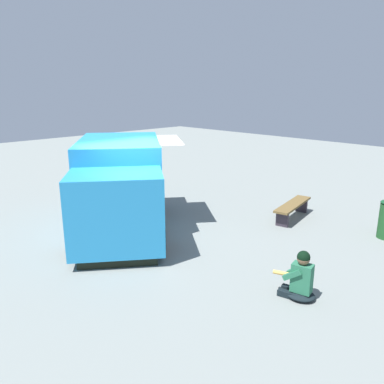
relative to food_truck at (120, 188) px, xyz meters
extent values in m
plane|color=gray|center=(0.12, -0.72, -1.10)|extent=(40.00, 40.00, 0.00)
cube|color=#2489C8|center=(0.36, 0.48, 0.15)|extent=(3.62, 3.87, 2.08)
cube|color=#2489C8|center=(-1.05, -1.39, -0.05)|extent=(2.43, 2.32, 1.68)
cube|color=#25292E|center=(-1.46, -1.94, 0.24)|extent=(1.34, 1.02, 0.64)
cube|color=black|center=(1.19, -0.15, 0.27)|extent=(1.10, 1.46, 0.73)
cube|color=silver|center=(1.42, -0.32, 1.15)|extent=(1.66, 1.93, 0.03)
cube|color=black|center=(-0.07, -0.08, -1.00)|extent=(4.00, 4.55, 0.21)
cylinder|color=black|center=(-1.68, -0.69, -0.72)|extent=(0.64, 0.75, 0.77)
cylinder|color=black|center=(-0.20, -1.80, -0.72)|extent=(0.64, 0.75, 0.77)
cylinder|color=black|center=(-0.03, 1.51, -0.72)|extent=(0.64, 0.75, 0.77)
cylinder|color=black|center=(1.45, 0.39, -0.72)|extent=(0.64, 0.75, 0.77)
ellipsoid|color=black|center=(0.23, -5.14, -1.04)|extent=(0.54, 0.60, 0.13)
cube|color=black|center=(0.29, -4.93, -1.04)|extent=(0.18, 0.37, 0.11)
cube|color=black|center=(0.09, -4.97, -1.04)|extent=(0.18, 0.37, 0.11)
cube|color=#276749|center=(0.23, -5.14, -0.71)|extent=(0.29, 0.39, 0.53)
sphere|color=brown|center=(0.23, -5.14, -0.34)|extent=(0.22, 0.22, 0.22)
sphere|color=black|center=(0.23, -5.14, -0.31)|extent=(0.23, 0.23, 0.23)
cube|color=#276749|center=(0.31, -4.98, -0.64)|extent=(0.16, 0.36, 0.28)
cube|color=#276749|center=(0.10, -5.03, -0.64)|extent=(0.16, 0.36, 0.28)
cylinder|color=#DAAA53|center=(0.17, -4.84, -0.71)|extent=(0.22, 0.42, 0.08)
cube|color=orange|center=(0.17, -4.84, -0.70)|extent=(0.16, 0.34, 0.02)
cylinder|color=#4A4958|center=(3.18, 3.11, -0.96)|extent=(0.54, 0.54, 0.29)
torus|color=#45495C|center=(3.18, 3.11, -0.83)|extent=(0.56, 0.56, 0.04)
ellipsoid|color=#1B522A|center=(3.18, 3.11, -0.59)|extent=(0.59, 0.59, 0.50)
sphere|color=red|center=(3.32, 3.31, -0.54)|extent=(0.07, 0.07, 0.07)
sphere|color=#DF4354|center=(2.98, 3.15, -0.46)|extent=(0.09, 0.09, 0.09)
sphere|color=#CC363E|center=(3.34, 2.95, -0.49)|extent=(0.06, 0.06, 0.06)
cube|color=brown|center=(3.92, -2.76, -0.68)|extent=(1.94, 0.75, 0.06)
cube|color=#2F2730|center=(3.17, -2.90, -0.91)|extent=(0.14, 0.35, 0.39)
cube|color=#2F2730|center=(4.66, -2.61, -0.91)|extent=(0.14, 0.35, 0.39)
camera|label=1|loc=(-5.42, -8.10, 2.52)|focal=35.87mm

